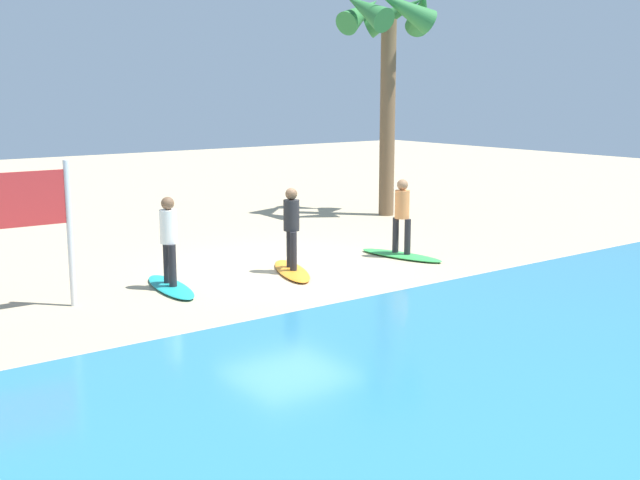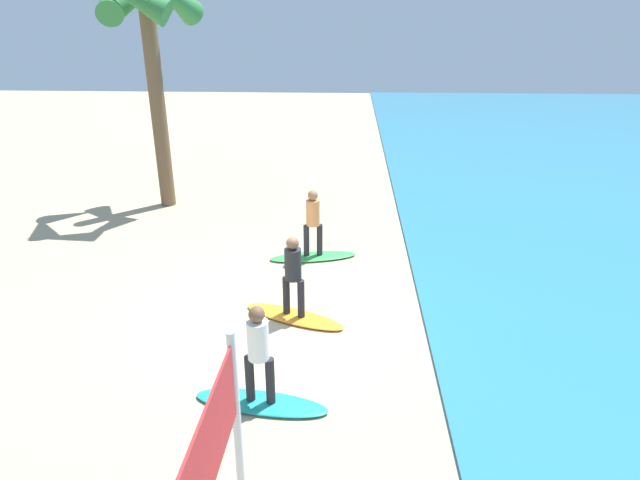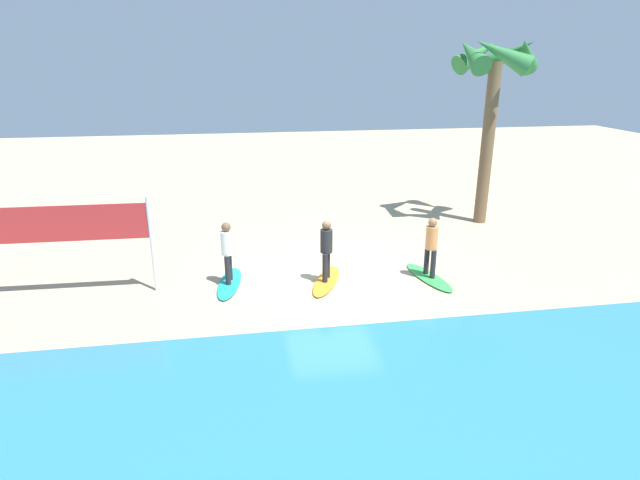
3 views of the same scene
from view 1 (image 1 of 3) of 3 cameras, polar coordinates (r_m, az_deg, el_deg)
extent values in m
plane|color=tan|center=(16.66, -2.24, -1.95)|extent=(60.00, 60.00, 0.00)
ellipsoid|color=green|center=(17.70, 5.82, -1.09)|extent=(0.98, 2.17, 0.09)
cylinder|color=#232328|center=(17.53, 6.27, 0.23)|extent=(0.14, 0.14, 0.78)
cylinder|color=#232328|center=(17.71, 5.42, 0.36)|extent=(0.14, 0.14, 0.78)
cylinder|color=#E58C4C|center=(17.50, 5.89, 2.55)|extent=(0.32, 0.32, 0.62)
sphere|color=#9E704C|center=(17.45, 5.91, 3.95)|extent=(0.24, 0.24, 0.24)
ellipsoid|color=orange|center=(16.13, -2.03, -2.21)|extent=(1.32, 2.16, 0.09)
cylinder|color=#232328|center=(15.89, -1.91, -0.80)|extent=(0.14, 0.14, 0.78)
cylinder|color=#232328|center=(16.19, -2.16, -0.58)|extent=(0.14, 0.14, 0.78)
cylinder|color=#262628|center=(15.92, -2.06, 1.78)|extent=(0.32, 0.32, 0.62)
sphere|color=brown|center=(15.85, -2.07, 3.31)|extent=(0.24, 0.24, 0.24)
ellipsoid|color=teal|center=(15.09, -10.63, -3.30)|extent=(0.86, 2.16, 0.09)
cylinder|color=#232328|center=(14.84, -10.49, -1.81)|extent=(0.14, 0.14, 0.78)
cylinder|color=#232328|center=(15.14, -10.87, -1.57)|extent=(0.14, 0.14, 0.78)
cylinder|color=white|center=(14.86, -10.78, 0.95)|extent=(0.32, 0.32, 0.62)
sphere|color=brown|center=(14.79, -10.83, 2.59)|extent=(0.24, 0.24, 0.24)
cylinder|color=silver|center=(14.10, -17.44, 0.40)|extent=(0.10, 0.10, 2.50)
cylinder|color=brown|center=(23.32, 4.84, 8.59)|extent=(0.44, 0.44, 5.58)
cone|color=#2D7538|center=(22.82, 3.21, 16.21)|extent=(0.70, 1.93, 1.40)
cone|color=#2D7538|center=(22.59, 5.92, 16.22)|extent=(2.05, 1.26, 1.40)
cone|color=#2D7538|center=(23.51, 7.23, 15.98)|extent=(1.70, 1.97, 1.40)
cone|color=#2D7538|center=(24.28, 5.43, 15.85)|extent=(1.70, 1.97, 1.40)
cone|color=#2D7538|center=(23.87, 3.02, 15.97)|extent=(2.05, 1.26, 1.40)
camera|label=2|loc=(12.09, -40.07, 17.82)|focal=30.93mm
camera|label=3|loc=(7.04, 52.84, 23.14)|focal=29.03mm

